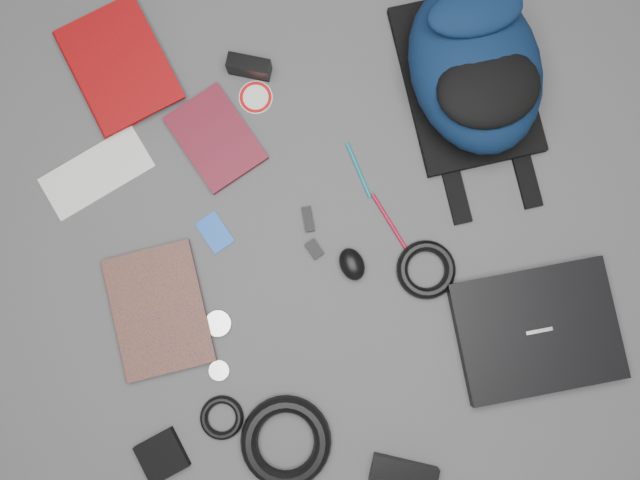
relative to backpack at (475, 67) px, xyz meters
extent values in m
plane|color=#4F4F51|center=(-0.40, -0.28, -0.09)|extent=(4.00, 4.00, 0.00)
cube|color=black|center=(0.02, -0.57, -0.07)|extent=(0.34, 0.27, 0.03)
imported|color=maroon|center=(-0.85, 0.17, -0.07)|extent=(0.27, 0.31, 0.03)
imported|color=#A7470B|center=(-0.87, -0.36, -0.08)|extent=(0.21, 0.28, 0.02)
cube|color=silver|center=(-0.85, -0.03, -0.09)|extent=(0.26, 0.18, 0.00)
cube|color=#4B0E19|center=(-0.57, -0.01, -0.08)|extent=(0.21, 0.25, 0.02)
cube|color=black|center=(-0.47, 0.12, -0.06)|extent=(0.10, 0.07, 0.05)
cylinder|color=white|center=(-0.47, 0.06, -0.09)|extent=(0.09, 0.09, 0.00)
cylinder|color=#0E6F82|center=(-0.28, -0.15, -0.09)|extent=(0.03, 0.13, 0.01)
cylinder|color=maroon|center=(-0.24, -0.28, -0.08)|extent=(0.06, 0.14, 0.01)
cube|color=#184FB6|center=(-0.62, -0.22, -0.09)|extent=(0.08, 0.09, 0.00)
cube|color=black|center=(-0.41, -0.23, -0.08)|extent=(0.02, 0.06, 0.01)
cube|color=black|center=(-0.41, -0.30, -0.08)|extent=(0.04, 0.05, 0.01)
ellipsoid|color=black|center=(-0.34, -0.35, -0.07)|extent=(0.07, 0.08, 0.04)
cylinder|color=silver|center=(-0.65, -0.41, -0.08)|extent=(0.06, 0.06, 0.01)
cylinder|color=silver|center=(-0.67, -0.51, -0.08)|extent=(0.05, 0.05, 0.01)
torus|color=black|center=(-0.18, -0.39, -0.08)|extent=(0.17, 0.17, 0.02)
cube|color=black|center=(-0.33, -0.80, -0.07)|extent=(0.15, 0.11, 0.03)
torus|color=black|center=(-0.55, -0.69, -0.07)|extent=(0.26, 0.26, 0.04)
cube|color=black|center=(-0.82, -0.66, -0.08)|extent=(0.11, 0.11, 0.02)
torus|color=black|center=(-0.68, -0.61, -0.08)|extent=(0.10, 0.10, 0.02)
camera|label=1|loc=(-0.42, -0.41, 1.27)|focal=35.00mm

